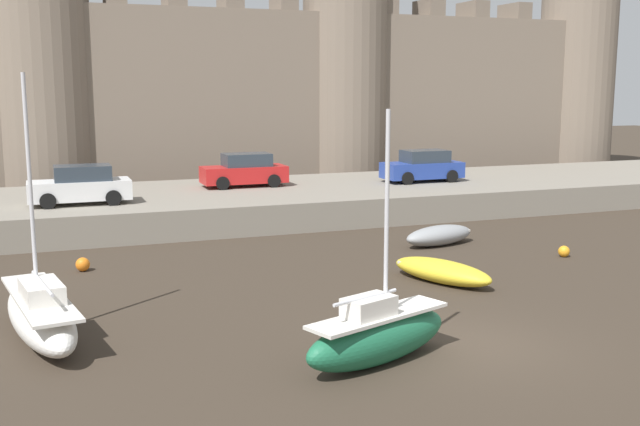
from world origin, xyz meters
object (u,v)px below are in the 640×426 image
Objects in this scene: rowboat_foreground_left at (442,271)px; sailboat_near_channel_left at (41,314)px; sailboat_foreground_right at (378,334)px; car_quay_west at (80,186)px; mooring_buoy_off_centre at (83,264)px; car_quay_east at (423,167)px; rowboat_midflat_left at (439,235)px; mooring_buoy_near_channel at (564,251)px; car_quay_centre_west at (245,171)px.

rowboat_foreground_left is 11.94m from sailboat_near_channel_left.
sailboat_foreground_right reaches higher than car_quay_west.
mooring_buoy_off_centre is 0.11× the size of car_quay_east.
rowboat_foreground_left is 5.69m from rowboat_midflat_left.
sailboat_foreground_right is 22.80m from car_quay_east.
mooring_buoy_near_channel is 0.10× the size of car_quay_west.
sailboat_near_channel_left is 13.67m from car_quay_west.
car_quay_west is at bearing 150.72° from rowboat_midflat_left.
sailboat_near_channel_left is 1.57× the size of car_quay_centre_west.
mooring_buoy_off_centre is 19.32m from car_quay_east.
sailboat_foreground_right is 1.37× the size of car_quay_centre_west.
car_quay_east is (0.83, 12.31, 1.84)m from mooring_buoy_near_channel.
car_quay_east is at bearing 59.20° from sailboat_foreground_right.
rowboat_midflat_left is at bearing 61.19° from rowboat_foreground_left.
car_quay_west is (-12.88, 7.22, 1.64)m from rowboat_midflat_left.
rowboat_foreground_left is at bearing -165.15° from mooring_buoy_near_channel.
sailboat_foreground_right is 1.64× the size of rowboat_midflat_left.
sailboat_near_channel_left is 1.88× the size of rowboat_midflat_left.
mooring_buoy_near_channel is at bearing 33.77° from sailboat_foreground_right.
car_quay_east is 9.18m from car_quay_centre_west.
car_quay_west is 1.00× the size of car_quay_centre_west.
sailboat_foreground_right is 21.12m from car_quay_centre_west.
sailboat_foreground_right is 0.88× the size of sailboat_near_channel_left.
car_quay_east is at bearing 63.96° from rowboat_foreground_left.
sailboat_near_channel_left reaches higher than mooring_buoy_near_channel.
sailboat_near_channel_left is at bearing -97.31° from car_quay_west.
mooring_buoy_near_channel is (16.47, -3.93, -0.03)m from mooring_buoy_off_centre.
car_quay_east is (6.79, 13.89, 1.67)m from rowboat_foreground_left.
car_quay_centre_west is at bearing 59.93° from sailboat_near_channel_left.
sailboat_near_channel_left is (-7.01, 4.38, -0.03)m from sailboat_foreground_right.
mooring_buoy_near_channel is 0.10× the size of car_quay_east.
mooring_buoy_near_channel is at bearing -13.41° from mooring_buoy_off_centre.
rowboat_midflat_left reaches higher than rowboat_foreground_left.
rowboat_foreground_left is at bearing 49.30° from sailboat_foreground_right.
car_quay_centre_west is (-8.25, 13.68, 1.84)m from mooring_buoy_near_channel.
car_quay_west is (1.73, 13.49, 1.41)m from sailboat_near_channel_left.
rowboat_midflat_left is at bearing -114.44° from car_quay_east.
sailboat_near_channel_left reaches higher than rowboat_midflat_left.
mooring_buoy_near_channel is at bearing -33.45° from car_quay_west.
car_quay_west is at bearing -158.76° from car_quay_centre_west.
car_quay_east is 1.00× the size of car_quay_west.
rowboat_foreground_left is at bearing -81.45° from car_quay_centre_west.
car_quay_west is at bearing 106.45° from sailboat_foreground_right.
sailboat_near_channel_left is at bearing -173.86° from rowboat_foreground_left.
mooring_buoy_off_centre is 1.13× the size of mooring_buoy_near_channel.
sailboat_near_channel_left is 6.93m from mooring_buoy_off_centre.
sailboat_foreground_right reaches higher than car_quay_east.
car_quay_west reaches higher than rowboat_midflat_left.
car_quay_west is at bearing 86.75° from mooring_buoy_off_centre.
car_quay_east is at bearing 5.66° from car_quay_west.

